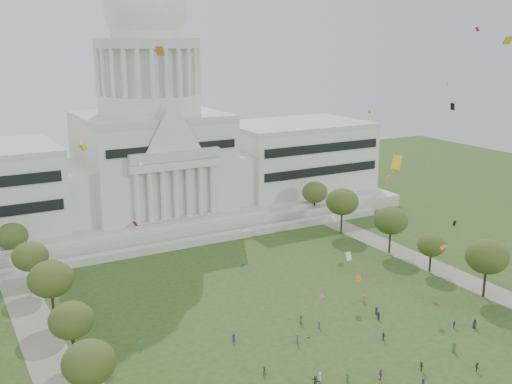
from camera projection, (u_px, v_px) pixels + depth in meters
capitol at (152, 151)px, 191.90m from camera, size 160.00×64.50×91.30m
path_left at (57, 377)px, 104.08m from camera, size 8.00×160.00×0.04m
path_right at (453, 275)px, 149.21m from camera, size 8.00×160.00×0.04m
row_tree_l_2 at (89, 363)px, 92.61m from camera, size 8.42×8.42×11.97m
row_tree_r_2 at (487, 257)px, 134.37m from camera, size 9.55×9.55×13.58m
row_tree_l_3 at (71, 320)px, 107.20m from camera, size 8.12×8.12×11.55m
row_tree_r_3 at (431, 245)px, 149.56m from camera, size 7.01×7.01×9.98m
row_tree_l_4 at (51, 279)px, 122.58m from camera, size 9.29×9.29×13.21m
row_tree_r_4 at (391, 221)px, 162.35m from camera, size 9.19×9.19×13.06m
row_tree_l_5 at (30, 256)px, 138.03m from camera, size 8.33×8.33×11.85m
row_tree_r_5 at (342, 202)px, 178.66m from camera, size 9.82×9.82×13.96m
row_tree_l_6 at (12, 236)px, 152.64m from camera, size 8.19×8.19×11.64m
row_tree_r_6 at (315, 192)px, 195.37m from camera, size 8.42×8.42×11.97m
person_0 at (475, 324)px, 121.54m from camera, size 1.13×1.02×1.94m
person_2 at (454, 325)px, 121.67m from camera, size 0.82×0.86×1.52m
person_3 at (421, 366)px, 105.99m from camera, size 0.62×1.13×1.72m
person_4 at (380, 374)px, 103.15m from camera, size 1.02×1.33×2.01m
person_5 at (315, 381)px, 101.13m from camera, size 1.39×1.99×1.99m
person_8 at (264, 371)px, 104.60m from camera, size 0.88×0.69×1.58m
person_9 at (477, 367)px, 105.70m from camera, size 0.80×1.22×1.75m
person_10 at (384, 336)px, 116.70m from camera, size 0.68×1.06×1.71m
distant_crowd at (284, 367)px, 105.65m from camera, size 61.55×38.77×1.95m
kite_swarm at (360, 216)px, 107.01m from camera, size 90.12×104.79×64.04m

